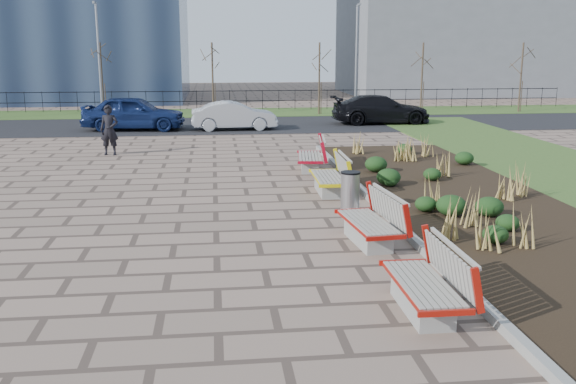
{
  "coord_description": "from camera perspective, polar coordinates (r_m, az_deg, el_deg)",
  "views": [
    {
      "loc": [
        0.01,
        -9.85,
        3.86
      ],
      "look_at": [
        1.5,
        3.0,
        0.9
      ],
      "focal_mm": 40.0,
      "sensor_mm": 36.0,
      "label": 1
    }
  ],
  "objects": [
    {
      "name": "road",
      "position": [
        32.08,
        -6.61,
        5.91
      ],
      "size": [
        80.0,
        7.0,
        0.02
      ],
      "primitive_type": "cube",
      "color": "black",
      "rests_on": "ground"
    },
    {
      "name": "grass_verge_far",
      "position": [
        38.04,
        -6.63,
        7.0
      ],
      "size": [
        80.0,
        5.0,
        0.04
      ],
      "primitive_type": "cube",
      "color": "#33511E",
      "rests_on": "ground"
    },
    {
      "name": "tree_e",
      "position": [
        38.32,
        11.82,
        9.89
      ],
      "size": [
        1.4,
        1.4,
        4.0
      ],
      "primitive_type": null,
      "color": "#4C3D2D",
      "rests_on": "grass_verge_far"
    },
    {
      "name": "lamp_east",
      "position": [
        36.74,
        6.08,
        11.53
      ],
      "size": [
        0.24,
        0.6,
        6.0
      ],
      "primitive_type": null,
      "color": "gray",
      "rests_on": "grass_verge_far"
    },
    {
      "name": "ground",
      "position": [
        10.58,
        -6.29,
        -8.59
      ],
      "size": [
        120.0,
        120.0,
        0.0
      ],
      "primitive_type": "plane",
      "color": "#816858",
      "rests_on": "ground"
    },
    {
      "name": "railing_fence",
      "position": [
        39.48,
        -6.66,
        8.12
      ],
      "size": [
        44.0,
        0.1,
        1.2
      ],
      "primitive_type": null,
      "color": "black",
      "rests_on": "grass_verge_far"
    },
    {
      "name": "lamp_west",
      "position": [
        36.36,
        -16.43,
        11.08
      ],
      "size": [
        0.24,
        0.6,
        6.0
      ],
      "primitive_type": null,
      "color": "gray",
      "rests_on": "grass_verge_far"
    },
    {
      "name": "tree_b",
      "position": [
        36.89,
        -16.2,
        9.55
      ],
      "size": [
        1.4,
        1.4,
        4.0
      ],
      "primitive_type": null,
      "color": "#4C3D2D",
      "rests_on": "grass_verge_far"
    },
    {
      "name": "bench_b",
      "position": [
        12.81,
        7.13,
        -2.42
      ],
      "size": [
        1.1,
        2.18,
        1.0
      ],
      "primitive_type": null,
      "rotation": [
        0.0,
        0.0,
        0.1
      ],
      "color": "#A7120B",
      "rests_on": "ground"
    },
    {
      "name": "pedestrian",
      "position": [
        23.99,
        -15.6,
        5.32
      ],
      "size": [
        0.7,
        0.5,
        1.8
      ],
      "primitive_type": "imported",
      "rotation": [
        0.0,
        0.0,
        -0.11
      ],
      "color": "black",
      "rests_on": "ground"
    },
    {
      "name": "car_blue",
      "position": [
        30.8,
        -13.56,
        6.86
      ],
      "size": [
        4.81,
        2.23,
        1.59
      ],
      "primitive_type": "imported",
      "rotation": [
        0.0,
        0.0,
        1.49
      ],
      "color": "#11204E",
      "rests_on": "road"
    },
    {
      "name": "tree_f",
      "position": [
        40.6,
        20.0,
        9.55
      ],
      "size": [
        1.4,
        1.4,
        4.0
      ],
      "primitive_type": null,
      "color": "#4C3D2D",
      "rests_on": "grass_verge_far"
    },
    {
      "name": "bench_d",
      "position": [
        20.33,
        1.94,
        3.37
      ],
      "size": [
        1.15,
        2.2,
        1.0
      ],
      "primitive_type": null,
      "rotation": [
        0.0,
        0.0,
        -0.12
      ],
      "color": "#A70B1E",
      "rests_on": "ground"
    },
    {
      "name": "building_grey",
      "position": [
        55.58,
        14.91,
        13.64
      ],
      "size": [
        18.0,
        12.0,
        10.0
      ],
      "primitive_type": "cube",
      "color": "slate",
      "rests_on": "ground"
    },
    {
      "name": "planting_bed",
      "position": [
        16.55,
        15.74,
        -0.91
      ],
      "size": [
        4.5,
        18.0,
        0.1
      ],
      "primitive_type": "cube",
      "color": "black",
      "rests_on": "ground"
    },
    {
      "name": "bench_a",
      "position": [
        9.71,
        11.86,
        -7.65
      ],
      "size": [
        0.91,
        2.11,
        1.0
      ],
      "primitive_type": null,
      "rotation": [
        0.0,
        0.0,
        -0.01
      ],
      "color": "#A5140B",
      "rests_on": "ground"
    },
    {
      "name": "car_silver",
      "position": [
        30.19,
        -4.8,
        6.78
      ],
      "size": [
        4.0,
        1.51,
        1.3
      ],
      "primitive_type": "imported",
      "rotation": [
        0.0,
        0.0,
        1.61
      ],
      "color": "#A1A4A8",
      "rests_on": "road"
    },
    {
      "name": "car_black",
      "position": [
        32.82,
        8.25,
        7.28
      ],
      "size": [
        4.92,
        2.02,
        1.43
      ],
      "primitive_type": "imported",
      "rotation": [
        0.0,
        0.0,
        1.57
      ],
      "color": "black",
      "rests_on": "road"
    },
    {
      "name": "tree_c",
      "position": [
        36.4,
        -6.71,
        9.93
      ],
      "size": [
        1.4,
        1.4,
        4.0
      ],
      "primitive_type": null,
      "color": "#4C3D2D",
      "rests_on": "grass_verge_far"
    },
    {
      "name": "tree_d",
      "position": [
        36.88,
        2.79,
        10.04
      ],
      "size": [
        1.4,
        1.4,
        4.0
      ],
      "primitive_type": null,
      "color": "#4C3D2D",
      "rests_on": "grass_verge_far"
    },
    {
      "name": "litter_bin",
      "position": [
        15.04,
        5.55,
        -0.11
      ],
      "size": [
        0.44,
        0.44,
        0.99
      ],
      "primitive_type": "cylinder",
      "color": "#B2B2B7",
      "rests_on": "ground"
    },
    {
      "name": "planting_curb",
      "position": [
        15.81,
        7.9,
        -1.09
      ],
      "size": [
        0.16,
        18.0,
        0.15
      ],
      "primitive_type": "cube",
      "color": "gray",
      "rests_on": "ground"
    },
    {
      "name": "bench_c",
      "position": [
        17.11,
        3.58,
        1.54
      ],
      "size": [
        0.95,
        2.12,
        1.0
      ],
      "primitive_type": null,
      "rotation": [
        0.0,
        0.0,
        -0.02
      ],
      "color": "yellow",
      "rests_on": "ground"
    }
  ]
}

